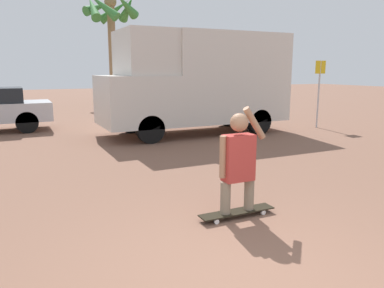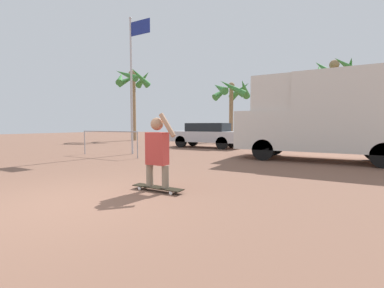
% 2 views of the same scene
% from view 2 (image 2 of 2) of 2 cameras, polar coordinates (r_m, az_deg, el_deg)
% --- Properties ---
extents(ground_plane, '(80.00, 80.00, 0.00)m').
position_cam_2_polar(ground_plane, '(4.82, -27.03, -11.92)').
color(ground_plane, brown).
extents(skateboard, '(1.11, 0.23, 0.08)m').
position_cam_2_polar(skateboard, '(5.18, -7.67, -9.58)').
color(skateboard, black).
rests_on(skateboard, ground_plane).
extents(person_skateboarder, '(0.71, 0.25, 1.45)m').
position_cam_2_polar(person_skateboarder, '(5.06, -7.76, -1.03)').
color(person_skateboarder, gray).
rests_on(person_skateboarder, skateboard).
extents(camper_van, '(5.89, 2.24, 3.15)m').
position_cam_2_polar(camper_van, '(10.63, 27.40, 5.83)').
color(camper_van, black).
rests_on(camper_van, ground_plane).
extents(parked_car_silver, '(4.26, 1.70, 1.44)m').
position_cam_2_polar(parked_car_silver, '(15.25, 3.32, 2.14)').
color(parked_car_silver, black).
rests_on(parked_car_silver, ground_plane).
extents(palm_tree_near_van, '(3.21, 3.30, 6.31)m').
position_cam_2_polar(palm_tree_near_van, '(22.47, 29.00, 13.11)').
color(palm_tree_near_van, '#8E704C').
rests_on(palm_tree_near_van, ground_plane).
extents(palm_tree_center_background, '(3.45, 3.60, 5.25)m').
position_cam_2_polar(palm_tree_center_background, '(22.77, 8.82, 11.42)').
color(palm_tree_center_background, '#8E704C').
rests_on(palm_tree_center_background, ground_plane).
extents(palm_tree_far_left, '(3.18, 3.21, 6.21)m').
position_cam_2_polar(palm_tree_far_left, '(23.40, -13.16, 12.74)').
color(palm_tree_far_left, '#8E704C').
rests_on(palm_tree_far_left, ground_plane).
extents(flagpole, '(1.14, 0.12, 6.09)m').
position_cam_2_polar(flagpole, '(12.13, -12.94, 14.86)').
color(flagpole, '#B7B7BC').
rests_on(flagpole, ground_plane).
extents(plaza_railing_segment, '(3.15, 0.05, 1.08)m').
position_cam_2_polar(plaza_railing_segment, '(11.38, -17.96, 1.76)').
color(plaza_railing_segment, '#99999E').
rests_on(plaza_railing_segment, ground_plane).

